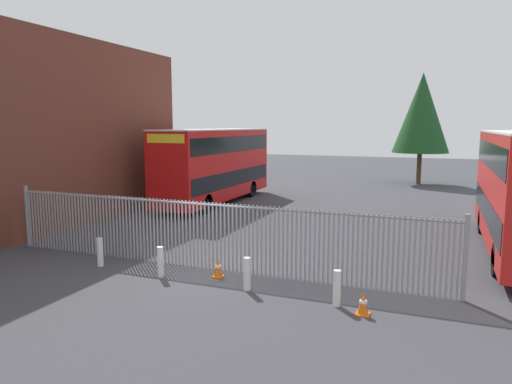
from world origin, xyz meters
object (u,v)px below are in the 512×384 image
(bollard_near_right, at_px, (247,274))
(traffic_cone_mid_forecourt, at_px, (218,268))
(bollard_far_right, at_px, (337,288))
(traffic_cone_by_gate, at_px, (363,304))
(bollard_near_left, at_px, (100,252))
(double_decker_bus_behind_fence_left, at_px, (216,163))
(bollard_center_front, at_px, (160,262))

(bollard_near_right, height_order, traffic_cone_mid_forecourt, bollard_near_right)
(bollard_far_right, distance_m, traffic_cone_by_gate, 0.83)
(bollard_far_right, distance_m, traffic_cone_mid_forecourt, 4.00)
(bollard_near_left, height_order, bollard_far_right, same)
(bollard_near_left, bearing_deg, double_decker_bus_behind_fence_left, 99.70)
(bollard_near_left, relative_size, bollard_far_right, 1.00)
(bollard_near_right, height_order, bollard_far_right, same)
(bollard_center_front, height_order, traffic_cone_mid_forecourt, bollard_center_front)
(double_decker_bus_behind_fence_left, distance_m, bollard_near_left, 13.30)
(double_decker_bus_behind_fence_left, distance_m, bollard_center_front, 14.13)
(bollard_center_front, distance_m, traffic_cone_mid_forecourt, 1.78)
(bollard_near_right, bearing_deg, bollard_near_left, 176.81)
(traffic_cone_by_gate, bearing_deg, double_decker_bus_behind_fence_left, 128.43)
(traffic_cone_mid_forecourt, bearing_deg, bollard_near_left, -174.22)
(double_decker_bus_behind_fence_left, height_order, bollard_near_right, double_decker_bus_behind_fence_left)
(bollard_center_front, relative_size, traffic_cone_by_gate, 1.61)
(bollard_near_right, distance_m, bollard_far_right, 2.62)
(bollard_center_front, height_order, bollard_far_right, same)
(double_decker_bus_behind_fence_left, bearing_deg, traffic_cone_by_gate, -51.57)
(bollard_far_right, bearing_deg, bollard_near_right, 175.37)
(double_decker_bus_behind_fence_left, height_order, bollard_near_left, double_decker_bus_behind_fence_left)
(double_decker_bus_behind_fence_left, height_order, bollard_center_front, double_decker_bus_behind_fence_left)
(bollard_near_left, bearing_deg, bollard_far_right, -3.66)
(bollard_near_right, xyz_separation_m, traffic_cone_by_gate, (3.34, -0.56, -0.19))
(traffic_cone_mid_forecourt, bearing_deg, bollard_center_front, -159.10)
(bollard_far_right, relative_size, traffic_cone_mid_forecourt, 1.61)
(bollard_far_right, bearing_deg, bollard_near_left, 176.34)
(traffic_cone_mid_forecourt, bearing_deg, double_decker_bus_behind_fence_left, 116.88)
(bollard_near_right, distance_m, traffic_cone_mid_forecourt, 1.48)
(double_decker_bus_behind_fence_left, xyz_separation_m, traffic_cone_mid_forecourt, (6.36, -12.54, -2.13))
(bollard_near_left, relative_size, traffic_cone_mid_forecourt, 1.61)
(bollard_near_left, xyz_separation_m, bollard_center_front, (2.48, -0.21, 0.00))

